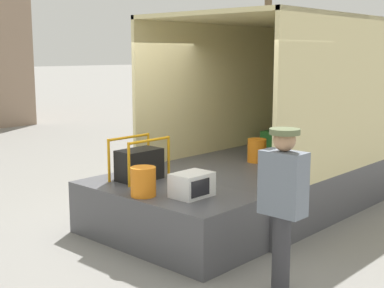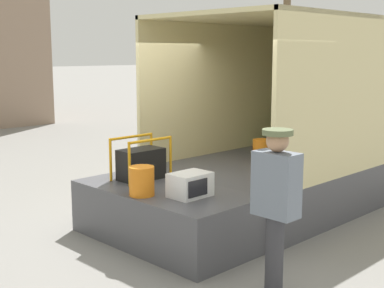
% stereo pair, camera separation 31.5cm
% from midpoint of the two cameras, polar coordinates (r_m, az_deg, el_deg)
% --- Properties ---
extents(ground_plane, '(160.00, 160.00, 0.00)m').
position_cam_midpoint_polar(ground_plane, '(7.27, 1.80, -9.20)').
color(ground_plane, gray).
extents(box_truck, '(7.45, 2.49, 2.88)m').
position_cam_midpoint_polar(box_truck, '(10.79, 18.97, 1.98)').
color(box_truck, white).
rests_on(box_truck, ground).
extents(tailgate_deck, '(1.19, 2.37, 0.69)m').
position_cam_midpoint_polar(tailgate_deck, '(6.77, -1.68, -7.58)').
color(tailgate_deck, '#4C4C51').
rests_on(tailgate_deck, ground).
extents(microwave, '(0.47, 0.35, 0.28)m').
position_cam_midpoint_polar(microwave, '(6.27, 1.25, -4.38)').
color(microwave, white).
rests_on(microwave, tailgate_deck).
extents(portable_generator, '(0.74, 0.43, 0.57)m').
position_cam_midpoint_polar(portable_generator, '(7.14, -4.08, -2.05)').
color(portable_generator, black).
rests_on(portable_generator, tailgate_deck).
extents(orange_bucket, '(0.30, 0.30, 0.35)m').
position_cam_midpoint_polar(orange_bucket, '(6.33, -3.96, -3.97)').
color(orange_bucket, orange).
rests_on(orange_bucket, tailgate_deck).
extents(worker_person, '(0.30, 0.44, 1.64)m').
position_cam_midpoint_polar(worker_person, '(5.25, 10.66, -5.39)').
color(worker_person, '#38383D').
rests_on(worker_person, ground).
extents(utility_pole, '(1.80, 0.28, 7.62)m').
position_cam_midpoint_polar(utility_pole, '(21.05, 10.53, 13.92)').
color(utility_pole, brown).
rests_on(utility_pole, ground).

